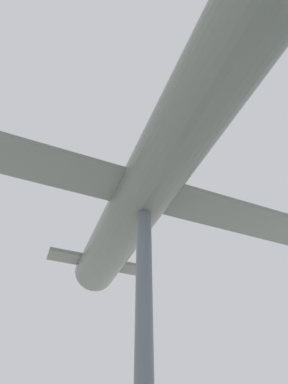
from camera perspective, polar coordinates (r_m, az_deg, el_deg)
name	(u,v)px	position (r m, az deg, el deg)	size (l,w,h in m)	color
support_pylon_central	(144,332)	(8.57, 0.00, -25.12)	(0.49, 0.49, 7.62)	slate
suspended_airplane	(148,186)	(10.72, 0.68, 1.15)	(15.72, 15.36, 3.61)	slate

